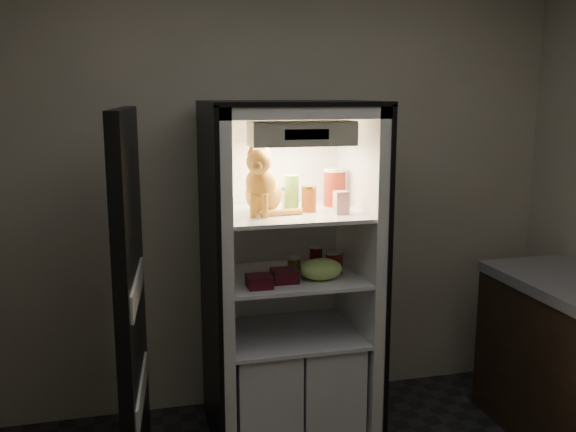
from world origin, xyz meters
The scene contains 16 objects.
room_shell centered at (0.00, 0.00, 1.62)m, with size 3.60×3.60×3.60m.
refrigerator centered at (0.00, 1.38, 0.79)m, with size 0.90×0.72×1.88m.
fridge_door centered at (-0.85, 0.98, 0.91)m, with size 0.14×0.87×1.85m.
tabby_cat centered at (-0.16, 1.30, 1.43)m, with size 0.32×0.38×0.38m.
parmesan_shaker centered at (0.00, 1.33, 1.39)m, with size 0.08×0.08×0.20m.
mayo_tub centered at (0.02, 1.42, 1.35)m, with size 0.09×0.09×0.12m.
salsa_jar centered at (0.09, 1.30, 1.36)m, with size 0.08×0.08×0.14m.
pepper_jar centered at (0.28, 1.44, 1.40)m, with size 0.13×0.13×0.21m.
cream_carton centered at (0.24, 1.20, 1.35)m, with size 0.07×0.07×0.12m, color white.
soda_can_a centered at (0.16, 1.38, 1.01)m, with size 0.07×0.07×0.13m.
soda_can_b centered at (0.25, 1.29, 1.00)m, with size 0.06×0.06×0.12m.
soda_can_c centered at (0.22, 1.28, 1.00)m, with size 0.06×0.06×0.12m.
condiment_jar centered at (0.02, 1.32, 0.99)m, with size 0.07×0.07×0.10m.
grape_bag centered at (0.13, 1.20, 1.00)m, with size 0.23×0.17×0.11m, color #A7D462.
berry_box_left centered at (-0.21, 1.14, 0.97)m, with size 0.13×0.13×0.06m, color #510D16.
berry_box_right centered at (-0.07, 1.21, 0.97)m, with size 0.13×0.13×0.07m, color #510D16.
Camera 1 is at (-0.85, -1.94, 1.92)m, focal length 40.00 mm.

